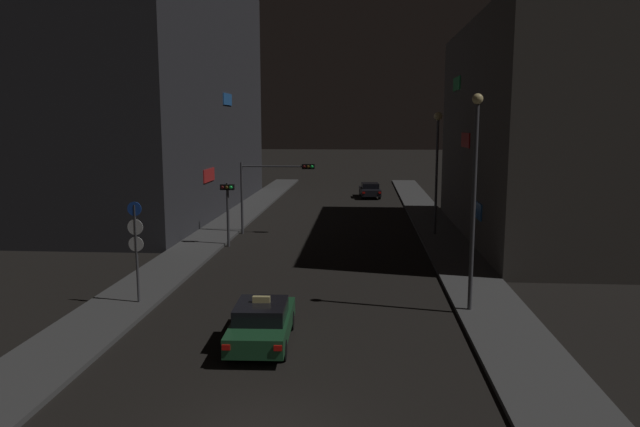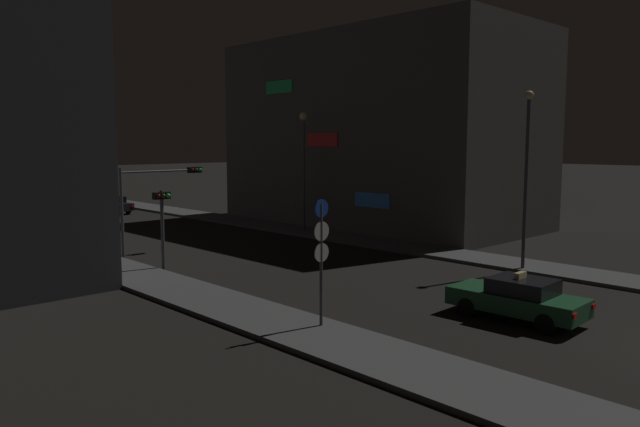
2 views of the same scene
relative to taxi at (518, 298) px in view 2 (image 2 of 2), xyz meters
The scene contains 10 objects.
sidewalk_left 24.58m from the taxi, 104.61° to the left, with size 2.77×62.78×0.16m, color #4C4C4C.
sidewalk_right 25.15m from the taxi, 71.03° to the left, with size 2.77×62.78×0.16m, color #4C4C4C.
building_facade_right 25.25m from the taxi, 51.61° to the left, with size 11.47×21.93×13.20m.
taxi is the anchor object (origin of this frame).
far_car 39.09m from the taxi, 84.29° to the left, with size 2.12×4.57×1.42m.
traffic_light_overhead 19.58m from the taxi, 97.70° to the left, with size 4.79×0.42×4.64m.
traffic_light_left_kerb 15.96m from the taxi, 106.72° to the left, with size 0.80×0.42×3.73m.
sign_pole_left 6.88m from the taxi, 146.30° to the left, with size 0.61×0.10×3.97m.
street_lamp_near_block 9.17m from the taxi, 26.82° to the left, with size 0.40×0.40×8.01m.
street_lamp_far_block 21.24m from the taxi, 67.89° to the left, with size 0.53×0.53×7.63m.
Camera 2 is at (-19.36, -4.09, 5.86)m, focal length 34.15 mm.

